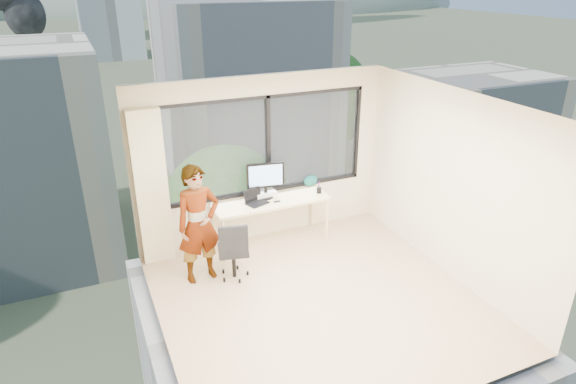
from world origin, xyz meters
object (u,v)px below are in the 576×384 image
chair (233,248)px  game_console (264,193)px  monitor (266,180)px  laptop (257,198)px  person (199,224)px  desk (271,222)px  handbag (311,181)px

chair → game_console: 1.24m
monitor → laptop: (-0.20, -0.16, -0.19)m
person → game_console: (1.22, 0.72, -0.05)m
chair → game_console: (0.81, 0.88, 0.33)m
laptop → person: bearing=-174.7°
person → laptop: (1.02, 0.47, 0.01)m
monitor → game_console: monitor is taller
desk → handbag: bearing=17.3°
game_console → handbag: 0.83m
handbag → game_console: bearing=-160.1°
chair → laptop: size_ratio=2.77×
person → handbag: bearing=12.0°
chair → person: size_ratio=0.54×
chair → laptop: 0.96m
person → game_console: person is taller
monitor → chair: bearing=-125.7°
chair → person: (-0.42, 0.16, 0.38)m
game_console → desk: bearing=-84.5°
desk → handbag: (0.80, 0.25, 0.47)m
desk → person: 1.43m
chair → game_console: bearing=61.0°
laptop → monitor: bearing=19.2°
person → laptop: bearing=16.4°
desk → laptop: (-0.24, -0.04, 0.48)m
chair → monitor: monitor is taller
desk → laptop: bearing=-169.2°
game_console → laptop: (-0.20, -0.25, 0.06)m
desk → monitor: monitor is taller
desk → person: (-1.25, -0.52, 0.46)m
person → chair: bearing=-29.9°
laptop → handbag: size_ratio=1.37×
handbag → laptop: bearing=-147.5°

